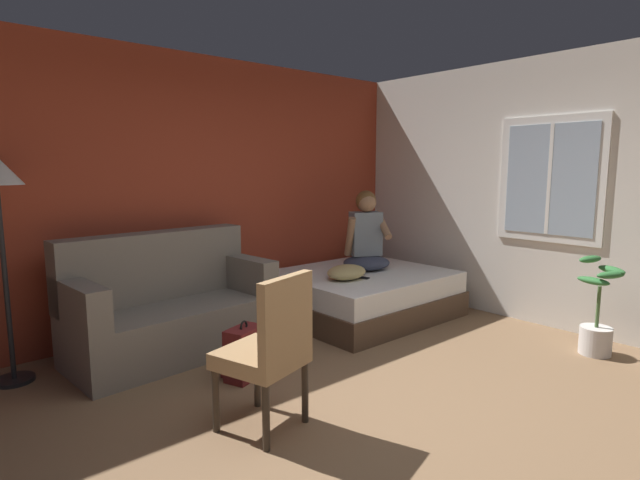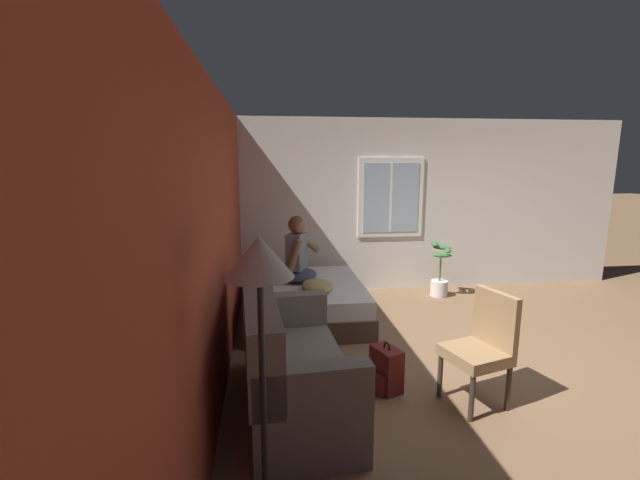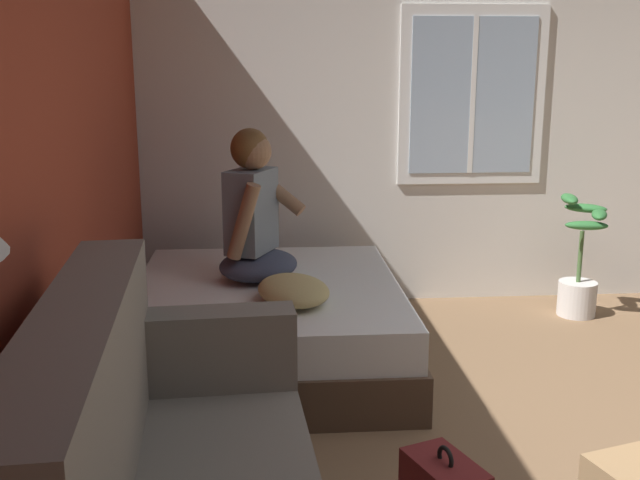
{
  "view_description": "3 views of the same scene",
  "coord_description": "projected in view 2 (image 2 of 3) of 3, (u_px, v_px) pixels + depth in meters",
  "views": [
    {
      "loc": [
        -2.23,
        -1.84,
        1.6
      ],
      "look_at": [
        0.77,
        1.61,
        0.94
      ],
      "focal_mm": 28.0,
      "sensor_mm": 36.0,
      "label": 1
    },
    {
      "loc": [
        -3.78,
        2.33,
        2.08
      ],
      "look_at": [
        1.04,
        1.73,
        1.16
      ],
      "focal_mm": 24.0,
      "sensor_mm": 36.0,
      "label": 2
    },
    {
      "loc": [
        -2.52,
        1.88,
        1.71
      ],
      "look_at": [
        0.94,
        1.61,
        0.89
      ],
      "focal_mm": 42.0,
      "sensor_mm": 36.0,
      "label": 3
    }
  ],
  "objects": [
    {
      "name": "wall_back_accent",
      "position": [
        212.0,
        243.0,
        3.76
      ],
      "size": [
        10.49,
        0.16,
        2.7
      ],
      "primitive_type": "cube",
      "color": "#993823",
      "rests_on": "ground"
    },
    {
      "name": "floor_lamp",
      "position": [
        260.0,
        287.0,
        2.22
      ],
      "size": [
        0.36,
        0.36,
        1.7
      ],
      "color": "black",
      "rests_on": "ground"
    },
    {
      "name": "wall_side_with_window",
      "position": [
        413.0,
        205.0,
        6.85
      ],
      "size": [
        0.19,
        6.88,
        2.7
      ],
      "color": "silver",
      "rests_on": "ground"
    },
    {
      "name": "couch",
      "position": [
        288.0,
        365.0,
        3.56
      ],
      "size": [
        1.75,
        0.93,
        1.04
      ],
      "color": "slate",
      "rests_on": "ground"
    },
    {
      "name": "cell_phone",
      "position": [
        323.0,
        287.0,
        5.41
      ],
      "size": [
        0.1,
        0.16,
        0.01
      ],
      "primitive_type": "cube",
      "rotation": [
        0.0,
        0.0,
        3.38
      ],
      "color": "black",
      "rests_on": "bed"
    },
    {
      "name": "bed",
      "position": [
        305.0,
        301.0,
        5.64
      ],
      "size": [
        1.78,
        1.54,
        0.48
      ],
      "color": "#4C3828",
      "rests_on": "ground"
    },
    {
      "name": "ground_plane",
      "position": [
        501.0,
        367.0,
        4.35
      ],
      "size": [
        40.0,
        40.0,
        0.0
      ],
      "primitive_type": "plane",
      "color": "brown"
    },
    {
      "name": "throw_pillow",
      "position": [
        318.0,
        286.0,
        5.25
      ],
      "size": [
        0.57,
        0.49,
        0.14
      ],
      "primitive_type": "ellipsoid",
      "rotation": [
        0.0,
        0.0,
        0.31
      ],
      "color": "tan",
      "rests_on": "bed"
    },
    {
      "name": "backpack",
      "position": [
        385.0,
        370.0,
        3.89
      ],
      "size": [
        0.34,
        0.31,
        0.46
      ],
      "color": "maroon",
      "rests_on": "ground"
    },
    {
      "name": "potted_plant",
      "position": [
        440.0,
        277.0,
        6.56
      ],
      "size": [
        0.39,
        0.37,
        0.85
      ],
      "color": "silver",
      "rests_on": "ground"
    },
    {
      "name": "person_seated",
      "position": [
        298.0,
        255.0,
        5.65
      ],
      "size": [
        0.66,
        0.62,
        0.88
      ],
      "color": "#383D51",
      "rests_on": "bed"
    },
    {
      "name": "side_chair",
      "position": [
        482.0,
        344.0,
        3.63
      ],
      "size": [
        0.57,
        0.57,
        0.98
      ],
      "color": "#382D23",
      "rests_on": "ground"
    }
  ]
}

